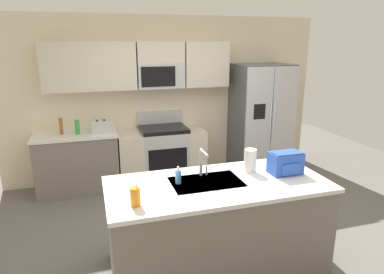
{
  "coord_description": "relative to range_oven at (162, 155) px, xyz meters",
  "views": [
    {
      "loc": [
        -1.23,
        -3.33,
        2.2
      ],
      "look_at": [
        -0.03,
        0.6,
        1.05
      ],
      "focal_mm": 31.94,
      "sensor_mm": 36.0,
      "label": 1
    }
  ],
  "objects": [
    {
      "name": "ground_plane",
      "position": [
        0.18,
        -1.8,
        -0.44
      ],
      "size": [
        9.0,
        9.0,
        0.0
      ],
      "primitive_type": "plane",
      "color": "#66605B",
      "rests_on": "ground"
    },
    {
      "name": "kitchen_wall_unit",
      "position": [
        0.04,
        0.28,
        1.03
      ],
      "size": [
        5.2,
        0.43,
        2.6
      ],
      "color": "beige",
      "rests_on": "ground"
    },
    {
      "name": "back_counter",
      "position": [
        -1.29,
        -0.0,
        0.01
      ],
      "size": [
        1.2,
        0.63,
        0.9
      ],
      "color": "slate",
      "rests_on": "ground"
    },
    {
      "name": "range_oven",
      "position": [
        0.0,
        0.0,
        0.0
      ],
      "size": [
        1.36,
        0.61,
        1.1
      ],
      "color": "#B7BABF",
      "rests_on": "ground"
    },
    {
      "name": "refrigerator",
      "position": [
        1.7,
        -0.07,
        0.48
      ],
      "size": [
        0.9,
        0.76,
        1.85
      ],
      "color": "#4C4F54",
      "rests_on": "ground"
    },
    {
      "name": "island_counter",
      "position": [
        0.07,
        -2.3,
        0.01
      ],
      "size": [
        2.12,
        0.96,
        0.9
      ],
      "color": "slate",
      "rests_on": "ground"
    },
    {
      "name": "toaster",
      "position": [
        -0.91,
        -0.05,
        0.55
      ],
      "size": [
        0.28,
        0.16,
        0.18
      ],
      "color": "#B7BABF",
      "rests_on": "back_counter"
    },
    {
      "name": "pepper_mill",
      "position": [
        -1.47,
        -0.0,
        0.58
      ],
      "size": [
        0.05,
        0.05,
        0.24
      ],
      "primitive_type": "cylinder",
      "color": "brown",
      "rests_on": "back_counter"
    },
    {
      "name": "bottle_green",
      "position": [
        -1.24,
        -0.06,
        0.56
      ],
      "size": [
        0.07,
        0.07,
        0.21
      ],
      "primitive_type": "cylinder",
      "color": "green",
      "rests_on": "back_counter"
    },
    {
      "name": "sink_faucet",
      "position": [
        -0.02,
        -2.11,
        0.62
      ],
      "size": [
        0.09,
        0.21,
        0.28
      ],
      "color": "#B7BABF",
      "rests_on": "island_counter"
    },
    {
      "name": "drink_cup_orange",
      "position": [
        -0.75,
        -2.56,
        0.54
      ],
      "size": [
        0.08,
        0.08,
        0.28
      ],
      "color": "orange",
      "rests_on": "island_counter"
    },
    {
      "name": "soap_dispenser",
      "position": [
        -0.3,
        -2.21,
        0.53
      ],
      "size": [
        0.06,
        0.06,
        0.17
      ],
      "color": "#4C8CD8",
      "rests_on": "island_counter"
    },
    {
      "name": "paper_towel_roll",
      "position": [
        0.49,
        -2.13,
        0.58
      ],
      "size": [
        0.12,
        0.12,
        0.24
      ],
      "primitive_type": "cylinder",
      "color": "white",
      "rests_on": "island_counter"
    },
    {
      "name": "backpack",
      "position": [
        0.81,
        -2.28,
        0.57
      ],
      "size": [
        0.32,
        0.22,
        0.23
      ],
      "color": "blue",
      "rests_on": "island_counter"
    }
  ]
}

